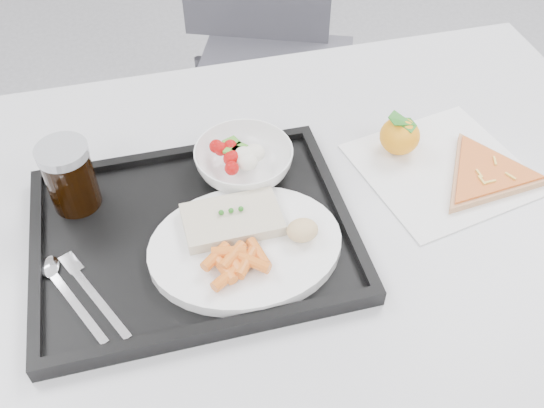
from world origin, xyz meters
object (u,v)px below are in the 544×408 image
object	(u,v)px
cola_glass	(69,175)
pizza_slice	(486,174)
dinner_plate	(245,247)
chair	(266,35)
tray	(194,235)
table	(287,234)
salad_bowl	(244,161)
tangerine	(400,136)

from	to	relation	value
cola_glass	pizza_slice	size ratio (longest dim) A/B	0.36
dinner_plate	pizza_slice	bearing A→B (deg)	8.54
cola_glass	chair	bearing A→B (deg)	57.68
dinner_plate	pizza_slice	xyz separation A→B (m)	(0.40, 0.06, -0.01)
tray	dinner_plate	xyz separation A→B (m)	(0.07, -0.05, 0.02)
table	salad_bowl	size ratio (longest dim) A/B	7.89
dinner_plate	pizza_slice	world-z (taller)	dinner_plate
tray	tangerine	world-z (taller)	tangerine
table	tray	world-z (taller)	tray
chair	cola_glass	distance (m)	0.93
dinner_plate	cola_glass	size ratio (longest dim) A/B	2.50
cola_glass	tangerine	bearing A→B (deg)	0.18
pizza_slice	chair	bearing A→B (deg)	100.20
tray	pizza_slice	xyz separation A→B (m)	(0.47, 0.01, 0.00)
tray	pizza_slice	size ratio (longest dim) A/B	1.50
table	tangerine	xyz separation A→B (m)	(0.21, 0.07, 0.10)
dinner_plate	tangerine	bearing A→B (deg)	27.95
tray	tangerine	size ratio (longest dim) A/B	5.52
chair	salad_bowl	distance (m)	0.82
tray	cola_glass	xyz separation A→B (m)	(-0.16, 0.10, 0.06)
chair	cola_glass	world-z (taller)	chair
salad_bowl	pizza_slice	world-z (taller)	salad_bowl
salad_bowl	tray	bearing A→B (deg)	-133.54
salad_bowl	tangerine	world-z (taller)	tangerine
pizza_slice	table	bearing A→B (deg)	176.29
table	dinner_plate	world-z (taller)	dinner_plate
cola_glass	pizza_slice	world-z (taller)	cola_glass
chair	salad_bowl	size ratio (longest dim) A/B	6.11
tray	dinner_plate	distance (m)	0.08
salad_bowl	cola_glass	world-z (taller)	cola_glass
tray	salad_bowl	size ratio (longest dim) A/B	2.96
pizza_slice	dinner_plate	bearing A→B (deg)	-171.46
chair	cola_glass	bearing A→B (deg)	-122.32
table	salad_bowl	xyz separation A→B (m)	(-0.05, 0.07, 0.11)
chair	pizza_slice	distance (m)	0.89
tray	cola_glass	size ratio (longest dim) A/B	4.17
tray	tangerine	bearing A→B (deg)	16.13
dinner_plate	cola_glass	bearing A→B (deg)	145.47
table	cola_glass	world-z (taller)	cola_glass
table	chair	distance (m)	0.85
cola_glass	pizza_slice	bearing A→B (deg)	-8.42
table	tray	distance (m)	0.17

